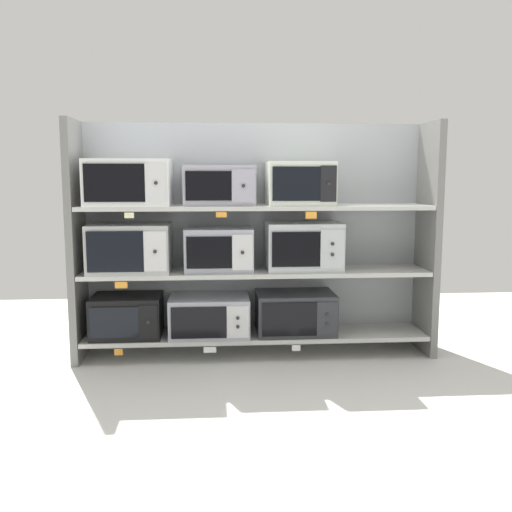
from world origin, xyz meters
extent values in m
cube|color=silver|center=(0.00, -1.00, -0.01)|extent=(6.42, 6.00, 0.02)
cube|color=#9EA3A8|center=(0.00, 0.22, 0.83)|extent=(2.62, 0.04, 1.65)
cube|color=slate|center=(-1.24, 0.00, 0.83)|extent=(0.05, 0.40, 1.65)
cube|color=slate|center=(1.24, 0.00, 0.83)|extent=(0.05, 0.40, 1.65)
cube|color=beige|center=(0.00, 0.00, 0.14)|extent=(2.42, 0.40, 0.03)
cube|color=black|center=(-0.91, 0.00, 0.30)|extent=(0.48, 0.37, 0.29)
cube|color=black|center=(-0.97, -0.19, 0.30)|extent=(0.33, 0.01, 0.21)
cube|color=black|center=(-0.74, -0.19, 0.30)|extent=(0.13, 0.01, 0.23)
cylinder|color=#262628|center=(-0.74, -0.20, 0.30)|extent=(0.02, 0.01, 0.02)
cube|color=#999DA9|center=(-0.33, 0.00, 0.30)|extent=(0.56, 0.41, 0.27)
cube|color=black|center=(-0.40, -0.21, 0.30)|extent=(0.37, 0.01, 0.22)
cube|color=silver|center=(-0.14, -0.21, 0.30)|extent=(0.15, 0.01, 0.22)
cylinder|color=#262628|center=(-0.14, -0.22, 0.26)|extent=(0.02, 0.01, 0.02)
cylinder|color=#262628|center=(-0.14, -0.22, 0.33)|extent=(0.02, 0.01, 0.02)
cube|color=#2D2E33|center=(0.28, 0.00, 0.30)|extent=(0.55, 0.38, 0.29)
cube|color=black|center=(0.22, -0.20, 0.30)|extent=(0.38, 0.01, 0.23)
cube|color=#2D2E33|center=(0.48, -0.20, 0.30)|extent=(0.14, 0.01, 0.23)
cylinder|color=#262628|center=(0.48, -0.21, 0.27)|extent=(0.02, 0.01, 0.02)
cylinder|color=#262628|center=(0.48, -0.21, 0.34)|extent=(0.02, 0.01, 0.02)
cube|color=orange|center=(-0.94, -0.21, 0.10)|extent=(0.06, 0.00, 0.04)
cube|color=white|center=(-0.33, -0.21, 0.10)|extent=(0.09, 0.00, 0.04)
cube|color=white|center=(0.26, -0.21, 0.10)|extent=(0.06, 0.00, 0.04)
cube|color=beige|center=(0.00, 0.00, 0.60)|extent=(2.42, 0.40, 0.03)
cube|color=#A2A5A4|center=(-0.87, 0.00, 0.78)|extent=(0.55, 0.40, 0.33)
cube|color=black|center=(-0.94, -0.21, 0.78)|extent=(0.37, 0.01, 0.27)
cube|color=silver|center=(-0.68, -0.20, 0.78)|extent=(0.15, 0.01, 0.27)
cylinder|color=#262628|center=(-0.68, -0.21, 0.78)|extent=(0.02, 0.01, 0.02)
cube|color=#9DA0AD|center=(-0.26, 0.00, 0.77)|extent=(0.47, 0.34, 0.30)
cube|color=black|center=(-0.33, -0.17, 0.77)|extent=(0.30, 0.01, 0.22)
cube|color=silver|center=(-0.10, -0.17, 0.77)|extent=(0.14, 0.01, 0.24)
cylinder|color=#262628|center=(-0.10, -0.18, 0.77)|extent=(0.02, 0.01, 0.02)
cube|color=#B5BCC0|center=(0.34, 0.00, 0.78)|extent=(0.53, 0.35, 0.33)
cube|color=black|center=(0.26, -0.18, 0.78)|extent=(0.33, 0.01, 0.24)
cube|color=#B5BCC0|center=(0.51, -0.18, 0.78)|extent=(0.16, 0.01, 0.27)
cylinder|color=#262628|center=(0.51, -0.19, 0.75)|extent=(0.02, 0.01, 0.02)
cylinder|color=#262628|center=(0.51, -0.19, 0.82)|extent=(0.02, 0.01, 0.02)
cube|color=orange|center=(-0.91, -0.21, 0.56)|extent=(0.08, 0.00, 0.04)
cube|color=beige|center=(0.00, 0.00, 1.06)|extent=(2.42, 0.40, 0.03)
cube|color=silver|center=(-0.87, 0.00, 1.23)|extent=(0.57, 0.41, 0.31)
cube|color=black|center=(-0.93, -0.21, 1.23)|extent=(0.39, 0.01, 0.25)
cube|color=silver|center=(-0.67, -0.21, 1.23)|extent=(0.14, 0.01, 0.25)
cylinder|color=#262628|center=(-0.67, -0.22, 1.23)|extent=(0.02, 0.01, 0.02)
cube|color=#A09DAB|center=(-0.25, 0.00, 1.21)|extent=(0.49, 0.36, 0.27)
cube|color=black|center=(-0.33, -0.19, 1.21)|extent=(0.30, 0.01, 0.19)
cube|color=#A09DAB|center=(-0.10, -0.19, 1.21)|extent=(0.15, 0.01, 0.22)
cylinder|color=#262628|center=(-0.10, -0.19, 1.21)|extent=(0.02, 0.01, 0.02)
cube|color=silver|center=(0.30, 0.00, 1.22)|extent=(0.46, 0.38, 0.30)
cube|color=black|center=(0.26, -0.20, 1.22)|extent=(0.32, 0.01, 0.23)
cube|color=black|center=(0.47, -0.19, 1.22)|extent=(0.11, 0.01, 0.24)
cylinder|color=#262628|center=(0.47, -0.20, 1.22)|extent=(0.02, 0.01, 0.02)
cube|color=beige|center=(-0.84, -0.21, 1.02)|extent=(0.06, 0.00, 0.04)
cube|color=orange|center=(-0.24, -0.21, 1.02)|extent=(0.07, 0.00, 0.03)
cube|color=orange|center=(0.35, -0.21, 1.02)|extent=(0.08, 0.00, 0.05)
camera|label=1|loc=(-0.29, -3.95, 1.27)|focal=39.81mm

